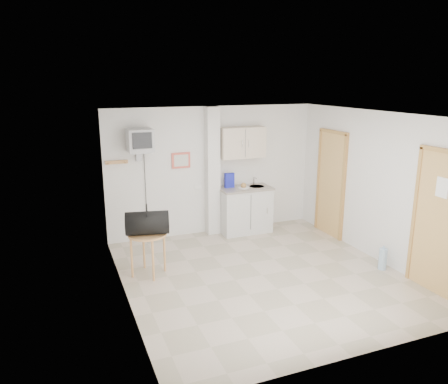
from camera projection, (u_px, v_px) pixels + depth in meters
name	position (u px, v px, depth m)	size (l,w,h in m)	color
ground	(262.00, 275.00, 6.87)	(4.50, 4.50, 0.00)	#BFAD99
room_envelope	(276.00, 178.00, 6.65)	(4.24, 4.54, 2.55)	white
kitchenette	(244.00, 193.00, 8.68)	(1.03, 0.58, 2.10)	silver
crt_television	(140.00, 141.00, 7.70)	(0.44, 0.45, 2.15)	slate
round_table	(148.00, 239.00, 6.77)	(0.61, 0.61, 0.69)	tan
duffel_bag	(147.00, 223.00, 6.66)	(0.71, 0.49, 0.49)	black
water_bottle	(383.00, 259.00, 7.05)	(0.13, 0.13, 0.40)	#9BBCD9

